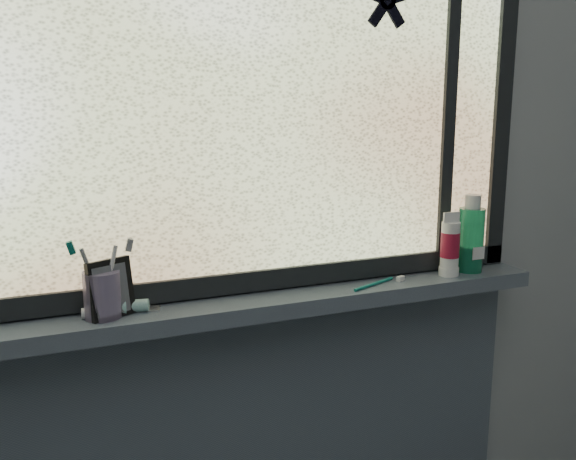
# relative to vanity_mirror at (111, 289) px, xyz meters

# --- Properties ---
(wall_back) EXTENTS (3.00, 0.01, 2.50)m
(wall_back) POSITION_rel_vanity_mirror_xyz_m (0.30, 0.08, 0.17)
(wall_back) COLOR #9EA3A8
(wall_back) RESTS_ON ground
(windowsill) EXTENTS (1.62, 0.14, 0.04)m
(windowsill) POSITION_rel_vanity_mirror_xyz_m (0.30, 0.01, -0.08)
(windowsill) COLOR #4B5665
(windowsill) RESTS_ON wall_back
(window_pane) EXTENTS (1.50, 0.01, 1.00)m
(window_pane) POSITION_rel_vanity_mirror_xyz_m (0.30, 0.06, 0.45)
(window_pane) COLOR silver
(window_pane) RESTS_ON wall_back
(frame_bottom) EXTENTS (1.60, 0.03, 0.05)m
(frame_bottom) POSITION_rel_vanity_mirror_xyz_m (0.30, 0.05, -0.03)
(frame_bottom) COLOR black
(frame_bottom) RESTS_ON windowsill
(frame_right) EXTENTS (0.05, 0.03, 1.10)m
(frame_right) POSITION_rel_vanity_mirror_xyz_m (1.07, 0.05, 0.45)
(frame_right) COLOR black
(frame_right) RESTS_ON wall_back
(frame_mullion) EXTENTS (0.03, 0.03, 1.00)m
(frame_mullion) POSITION_rel_vanity_mirror_xyz_m (0.90, 0.05, 0.45)
(frame_mullion) COLOR black
(frame_mullion) RESTS_ON wall_back
(starfish_sticker) EXTENTS (0.15, 0.02, 0.15)m
(starfish_sticker) POSITION_rel_vanity_mirror_xyz_m (0.70, 0.05, 0.64)
(starfish_sticker) COLOR black
(starfish_sticker) RESTS_ON window_pane
(vanity_mirror) EXTENTS (0.11, 0.09, 0.13)m
(vanity_mirror) POSITION_rel_vanity_mirror_xyz_m (0.00, 0.00, 0.00)
(vanity_mirror) COLOR black
(vanity_mirror) RESTS_ON windowsill
(toothpaste_tube) EXTENTS (0.21, 0.07, 0.04)m
(toothpaste_tube) POSITION_rel_vanity_mirror_xyz_m (0.02, 0.01, -0.05)
(toothpaste_tube) COLOR white
(toothpaste_tube) RESTS_ON windowsill
(toothbrush_cup) EXTENTS (0.09, 0.09, 0.10)m
(toothbrush_cup) POSITION_rel_vanity_mirror_xyz_m (-0.02, 0.00, -0.01)
(toothbrush_cup) COLOR #C8AEE6
(toothbrush_cup) RESTS_ON windowsill
(toothbrush_lying) EXTENTS (0.18, 0.09, 0.01)m
(toothbrush_lying) POSITION_rel_vanity_mirror_xyz_m (0.65, -0.01, -0.06)
(toothbrush_lying) COLOR #0B655B
(toothbrush_lying) RESTS_ON windowsill
(mouthwash_bottle) EXTENTS (0.08, 0.08, 0.17)m
(mouthwash_bottle) POSITION_rel_vanity_mirror_xyz_m (0.96, 0.01, 0.04)
(mouthwash_bottle) COLOR #1D9866
(mouthwash_bottle) RESTS_ON windowsill
(cream_tube) EXTENTS (0.05, 0.05, 0.12)m
(cream_tube) POSITION_rel_vanity_mirror_xyz_m (0.88, -0.00, 0.03)
(cream_tube) COLOR silver
(cream_tube) RESTS_ON windowsill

